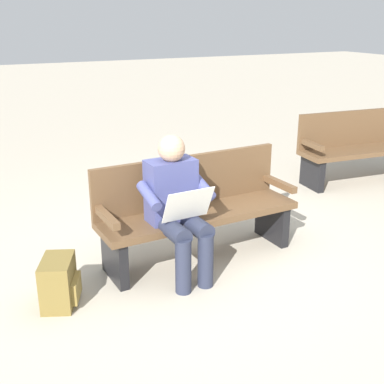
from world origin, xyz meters
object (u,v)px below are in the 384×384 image
person_seated (177,204)px  backpack (59,282)px  bench_near (196,208)px  bench_far (363,146)px

person_seated → backpack: 1.09m
backpack → bench_near: bearing=-167.6°
backpack → bench_far: bench_far is taller
bench_near → backpack: size_ratio=4.42×
backpack → bench_far: 4.43m
person_seated → bench_far: (-3.24, -1.25, -0.17)m
person_seated → backpack: (0.99, 0.03, -0.45)m
person_seated → backpack: bearing=-0.5°
bench_far → backpack: bearing=22.5°
bench_near → person_seated: 0.42m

